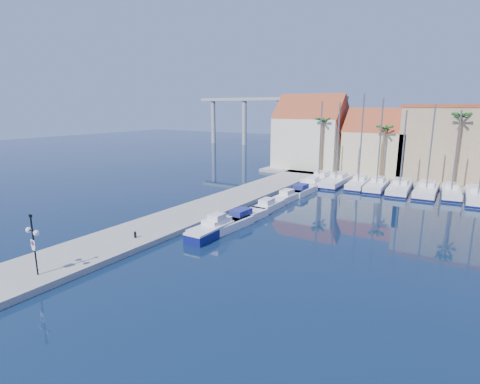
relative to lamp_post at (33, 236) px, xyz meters
name	(u,v)px	position (x,y,z in m)	size (l,w,h in m)	color
ground	(192,272)	(7.78, 6.70, -3.28)	(260.00, 260.00, 0.00)	black
quay_west	(206,209)	(-1.22, 20.20, -3.03)	(6.00, 77.00, 0.50)	gray
shore_north	(427,178)	(17.78, 54.70, -3.03)	(54.00, 16.00, 0.50)	gray
lamp_post	(33,236)	(0.00, 0.00, 0.00)	(1.44, 0.47, 4.23)	black
bollard	(135,235)	(-0.07, 8.67, -2.51)	(0.21, 0.21, 0.53)	black
fishing_boat	(211,230)	(4.44, 13.57, -2.65)	(1.91, 5.46, 1.90)	navy
motorboat_west_0	(221,226)	(4.29, 15.38, -2.77)	(2.94, 7.56, 1.40)	white
motorboat_west_1	(244,216)	(4.52, 19.15, -2.77)	(2.46, 6.30, 1.40)	white
motorboat_west_2	(268,206)	(4.58, 24.41, -2.77)	(1.77, 5.36, 1.40)	white
motorboat_west_3	(288,196)	(4.50, 30.00, -2.77)	(1.99, 5.42, 1.40)	white
motorboat_west_4	(302,190)	(4.65, 34.14, -2.77)	(2.07, 6.15, 1.40)	white
motorboat_west_5	(314,182)	(3.93, 40.07, -2.77)	(2.30, 6.23, 1.40)	white
motorboat_west_6	(324,178)	(3.97, 44.25, -2.77)	(2.38, 7.37, 1.40)	white
sailboat_0	(320,179)	(3.78, 43.14, -2.69)	(2.77, 9.43, 12.43)	white
sailboat_1	(337,180)	(6.50, 43.15, -2.71)	(2.90, 10.55, 12.25)	white
sailboat_2	(359,183)	(9.91, 42.87, -2.66)	(2.83, 8.84, 13.45)	white
sailboat_3	(377,185)	(12.51, 42.94, -2.68)	(3.02, 9.45, 12.77)	white
sailboat_4	(400,187)	(15.60, 42.97, -2.71)	(3.26, 10.20, 11.18)	white
sailboat_5	(426,190)	(18.96, 43.07, -2.70)	(2.91, 10.11, 11.92)	white
sailboat_6	(451,192)	(21.87, 43.36, -2.69)	(3.01, 8.76, 11.20)	white
sailboat_7	(478,196)	(24.90, 42.69, -2.72)	(3.16, 10.51, 11.08)	white
building_0	(311,135)	(-2.22, 53.70, 3.24)	(12.30, 9.00, 13.50)	beige
building_1	(377,145)	(9.78, 53.70, 2.02)	(10.30, 8.00, 11.00)	#C6B68C
building_2	(452,142)	(20.78, 54.70, 2.98)	(14.20, 10.20, 11.50)	tan
palm_0	(323,122)	(1.78, 48.70, 5.80)	(2.60, 2.60, 10.15)	brown
palm_1	(385,130)	(11.78, 48.70, 4.86)	(2.60, 2.60, 9.15)	brown
palm_2	(461,118)	(21.78, 48.70, 6.74)	(2.60, 2.60, 11.15)	brown
viaduct	(264,112)	(-31.30, 88.70, 6.97)	(48.00, 2.20, 14.45)	#9E9E99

